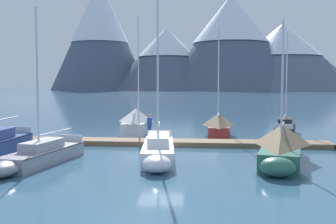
{
  "coord_description": "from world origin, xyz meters",
  "views": [
    {
      "loc": [
        1.82,
        -22.27,
        4.02
      ],
      "look_at": [
        0.0,
        6.0,
        2.0
      ],
      "focal_mm": 43.48,
      "sensor_mm": 36.0,
      "label": 1
    }
  ],
  "objects": [
    {
      "name": "mooring_buoy_channel_marker",
      "position": [
        -5.18,
        0.27,
        0.2
      ],
      "size": [
        0.4,
        0.4,
        0.48
      ],
      "color": "red",
      "rests_on": "ground"
    },
    {
      "name": "mountain_east_summit",
      "position": [
        52.27,
        216.87,
        20.2
      ],
      "size": [
        86.65,
        86.65,
        38.13
      ],
      "color": "slate",
      "rests_on": "ground"
    },
    {
      "name": "sailboat_outer_slip",
      "position": [
        6.23,
        -1.63,
        0.9
      ],
      "size": [
        3.5,
        7.41,
        7.06
      ],
      "color": "#336B56",
      "rests_on": "ground"
    },
    {
      "name": "mountain_central_massif",
      "position": [
        -14.03,
        212.44,
        18.92
      ],
      "size": [
        67.54,
        67.54,
        35.91
      ],
      "color": "#4C566B",
      "rests_on": "ground"
    },
    {
      "name": "mountain_shoulder_ridge",
      "position": [
        22.6,
        213.96,
        28.8
      ],
      "size": [
        82.23,
        82.23,
        54.26
      ],
      "color": "#4C566B",
      "rests_on": "ground"
    },
    {
      "name": "sailboat_end_of_dock",
      "position": [
        8.96,
        9.76,
        0.53
      ],
      "size": [
        2.89,
        6.48,
        7.91
      ],
      "color": "black",
      "rests_on": "ground"
    },
    {
      "name": "sailboat_second_berth",
      "position": [
        -5.82,
        -3.03,
        0.48
      ],
      "size": [
        2.72,
        7.28,
        7.7
      ],
      "color": "#93939E",
      "rests_on": "ground"
    },
    {
      "name": "sailboat_far_berth",
      "position": [
        3.71,
        9.65,
        0.78
      ],
      "size": [
        1.95,
        6.28,
        8.23
      ],
      "color": "#B2332D",
      "rests_on": "ground"
    },
    {
      "name": "mountain_west_summit",
      "position": [
        -53.53,
        215.55,
        34.12
      ],
      "size": [
        57.08,
        57.08,
        63.65
      ],
      "color": "#4C566B",
      "rests_on": "ground"
    },
    {
      "name": "sailboat_mid_dock_port",
      "position": [
        -2.7,
        9.69,
        0.96
      ],
      "size": [
        2.01,
        5.94,
        9.37
      ],
      "color": "silver",
      "rests_on": "ground"
    },
    {
      "name": "sailboat_mid_dock_starboard",
      "position": [
        -0.03,
        -1.51,
        0.54
      ],
      "size": [
        1.99,
        7.33,
        8.16
      ],
      "color": "white",
      "rests_on": "ground"
    },
    {
      "name": "dock",
      "position": [
        0.0,
        4.0,
        0.15
      ],
      "size": [
        21.04,
        2.79,
        0.3
      ],
      "color": "brown",
      "rests_on": "ground"
    },
    {
      "name": "ground_plane",
      "position": [
        0.0,
        0.0,
        0.0
      ],
      "size": [
        700.0,
        700.0,
        0.0
      ],
      "primitive_type": "plane",
      "color": "#335B75"
    },
    {
      "name": "person_on_dock",
      "position": [
        -1.1,
        4.15,
        1.26
      ],
      "size": [
        0.35,
        0.55,
        1.69
      ],
      "color": "#384256",
      "rests_on": "dock"
    }
  ]
}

